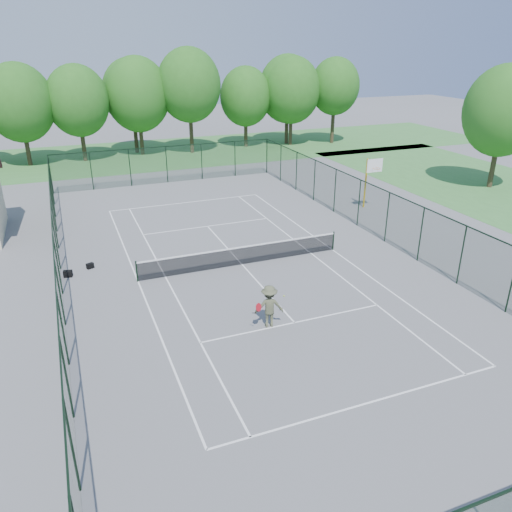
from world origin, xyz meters
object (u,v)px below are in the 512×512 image
Objects in this scene: basketball_goal at (371,173)px; sports_bag_a at (68,274)px; tennis_player at (269,306)px; tennis_net at (242,255)px.

basketball_goal is 8.67× the size of sports_bag_a.
sports_bag_a is 11.08m from tennis_player.
basketball_goal is at bearing 43.24° from tennis_player.
tennis_net is at bearing -153.92° from basketball_goal.
tennis_player is (7.56, -8.06, 0.76)m from sports_bag_a.
tennis_net is 12.97m from basketball_goal.
tennis_net is at bearing 79.99° from tennis_player.
sports_bag_a is 0.23× the size of tennis_player.
basketball_goal reaches higher than sports_bag_a.
basketball_goal is at bearing 26.08° from tennis_net.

